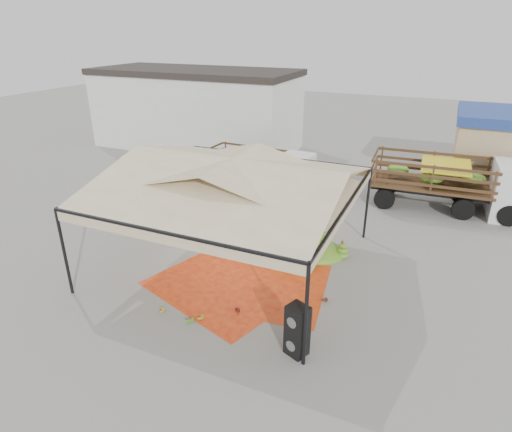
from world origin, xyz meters
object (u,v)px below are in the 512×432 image
at_px(banana_heap, 287,231).
at_px(speaker_stack, 297,330).
at_px(vendor, 283,193).
at_px(truck_right, 459,179).
at_px(truck_left, 263,165).

bearing_deg(banana_heap, speaker_stack, -67.40).
height_order(vendor, truck_right, truck_right).
bearing_deg(speaker_stack, vendor, 135.58).
xyz_separation_m(vendor, truck_right, (7.60, 3.15, 0.76)).
height_order(speaker_stack, truck_left, truck_left).
xyz_separation_m(vendor, truck_left, (-2.03, 2.42, 0.44)).
height_order(banana_heap, speaker_stack, speaker_stack).
distance_m(banana_heap, truck_right, 9.05).
bearing_deg(truck_right, banana_heap, -135.36).
distance_m(speaker_stack, vendor, 10.09).
distance_m(speaker_stack, truck_right, 13.00).
bearing_deg(truck_left, truck_right, 7.23).
bearing_deg(banana_heap, truck_right, 47.27).
relative_size(truck_left, truck_right, 0.80).
xyz_separation_m(banana_heap, speaker_stack, (2.43, -5.84, 0.19)).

